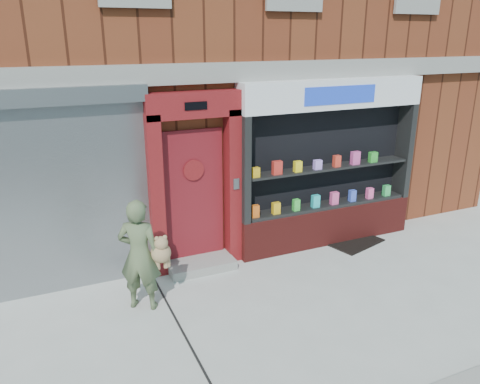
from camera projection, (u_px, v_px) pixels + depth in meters
ground at (291, 311)px, 6.60m from camera, size 80.00×80.00×0.00m
building at (165, 21)px, 10.52m from camera, size 12.00×8.16×8.00m
shutter_bay at (41, 183)px, 6.58m from camera, size 3.10×0.30×3.04m
red_door_bay at (195, 183)px, 7.46m from camera, size 1.52×0.58×2.90m
pharmacy_bay at (328, 171)px, 8.40m from camera, size 3.50×0.41×3.00m
woman at (141, 255)px, 6.46m from camera, size 0.78×0.64×1.63m
doormat at (353, 241)px, 8.79m from camera, size 1.17×0.96×0.03m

